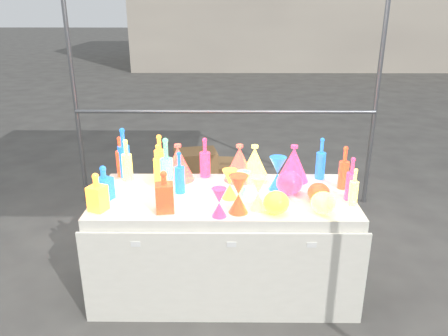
{
  "coord_description": "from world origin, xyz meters",
  "views": [
    {
      "loc": [
        0.02,
        -2.8,
        2.0
      ],
      "look_at": [
        0.0,
        0.0,
        0.95
      ],
      "focal_mm": 35.0,
      "sensor_mm": 36.0,
      "label": 1
    }
  ],
  "objects_px": {
    "display_table": "(224,242)",
    "globe_0": "(276,204)",
    "decanter_0": "(97,192)",
    "hourglass_0": "(238,194)",
    "lampshade_0": "(178,162)",
    "bottle_0": "(160,156)",
    "cardboard_box_closed": "(196,165)"
  },
  "relations": [
    {
      "from": "display_table",
      "to": "globe_0",
      "type": "distance_m",
      "value": 0.62
    },
    {
      "from": "display_table",
      "to": "decanter_0",
      "type": "distance_m",
      "value": 0.99
    },
    {
      "from": "hourglass_0",
      "to": "lampshade_0",
      "type": "distance_m",
      "value": 0.71
    },
    {
      "from": "bottle_0",
      "to": "hourglass_0",
      "type": "xyz_separation_m",
      "value": [
        0.59,
        -0.63,
        -0.04
      ]
    },
    {
      "from": "bottle_0",
      "to": "globe_0",
      "type": "distance_m",
      "value": 1.05
    },
    {
      "from": "display_table",
      "to": "hourglass_0",
      "type": "height_order",
      "value": "hourglass_0"
    },
    {
      "from": "cardboard_box_closed",
      "to": "hourglass_0",
      "type": "relative_size",
      "value": 1.98
    },
    {
      "from": "cardboard_box_closed",
      "to": "globe_0",
      "type": "bearing_deg",
      "value": -85.26
    },
    {
      "from": "display_table",
      "to": "cardboard_box_closed",
      "type": "bearing_deg",
      "value": 99.51
    },
    {
      "from": "display_table",
      "to": "bottle_0",
      "type": "distance_m",
      "value": 0.82
    },
    {
      "from": "display_table",
      "to": "cardboard_box_closed",
      "type": "relative_size",
      "value": 3.68
    },
    {
      "from": "cardboard_box_closed",
      "to": "lampshade_0",
      "type": "distance_m",
      "value": 1.99
    },
    {
      "from": "bottle_0",
      "to": "decanter_0",
      "type": "height_order",
      "value": "bottle_0"
    },
    {
      "from": "cardboard_box_closed",
      "to": "globe_0",
      "type": "distance_m",
      "value": 2.61
    },
    {
      "from": "bottle_0",
      "to": "lampshade_0",
      "type": "bearing_deg",
      "value": -25.34
    },
    {
      "from": "bottle_0",
      "to": "hourglass_0",
      "type": "height_order",
      "value": "bottle_0"
    },
    {
      "from": "decanter_0",
      "to": "hourglass_0",
      "type": "distance_m",
      "value": 0.91
    },
    {
      "from": "display_table",
      "to": "cardboard_box_closed",
      "type": "xyz_separation_m",
      "value": [
        -0.36,
        2.15,
        -0.19
      ]
    },
    {
      "from": "display_table",
      "to": "bottle_0",
      "type": "bearing_deg",
      "value": 144.01
    },
    {
      "from": "display_table",
      "to": "lampshade_0",
      "type": "xyz_separation_m",
      "value": [
        -0.35,
        0.29,
        0.52
      ]
    },
    {
      "from": "lampshade_0",
      "to": "bottle_0",
      "type": "bearing_deg",
      "value": 134.23
    },
    {
      "from": "bottle_0",
      "to": "hourglass_0",
      "type": "relative_size",
      "value": 1.33
    },
    {
      "from": "display_table",
      "to": "lampshade_0",
      "type": "distance_m",
      "value": 0.69
    },
    {
      "from": "display_table",
      "to": "hourglass_0",
      "type": "xyz_separation_m",
      "value": [
        0.09,
        -0.27,
        0.5
      ]
    },
    {
      "from": "bottle_0",
      "to": "hourglass_0",
      "type": "distance_m",
      "value": 0.86
    },
    {
      "from": "display_table",
      "to": "globe_0",
      "type": "relative_size",
      "value": 11.06
    },
    {
      "from": "hourglass_0",
      "to": "globe_0",
      "type": "height_order",
      "value": "hourglass_0"
    },
    {
      "from": "decanter_0",
      "to": "lampshade_0",
      "type": "xyz_separation_m",
      "value": [
        0.46,
        0.53,
        0.01
      ]
    },
    {
      "from": "display_table",
      "to": "cardboard_box_closed",
      "type": "height_order",
      "value": "display_table"
    },
    {
      "from": "globe_0",
      "to": "lampshade_0",
      "type": "xyz_separation_m",
      "value": [
        -0.68,
        0.57,
        0.07
      ]
    },
    {
      "from": "bottle_0",
      "to": "decanter_0",
      "type": "xyz_separation_m",
      "value": [
        -0.32,
        -0.6,
        -0.04
      ]
    },
    {
      "from": "cardboard_box_closed",
      "to": "lampshade_0",
      "type": "height_order",
      "value": "lampshade_0"
    }
  ]
}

